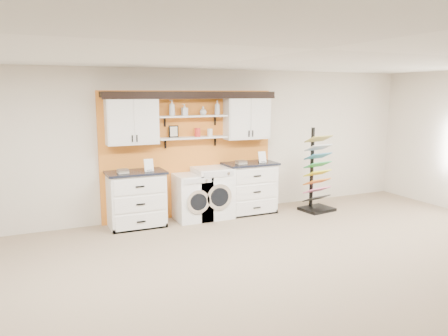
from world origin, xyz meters
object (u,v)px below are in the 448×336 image
base_cabinet_right (250,188)px  dryer (212,192)px  washer (192,197)px  sample_rack (317,185)px  base_cabinet_left (136,199)px

base_cabinet_right → dryer: (-0.80, -0.00, -0.02)m
washer → dryer: (0.41, -0.00, 0.05)m
dryer → sample_rack: 2.15m
dryer → sample_rack: bearing=-11.2°
dryer → sample_rack: sample_rack is taller
base_cabinet_left → dryer: bearing=-0.1°
base_cabinet_left → dryer: base_cabinet_left is taller
base_cabinet_left → base_cabinet_right: base_cabinet_right is taller
sample_rack → base_cabinet_right: bearing=154.0°
base_cabinet_right → dryer: bearing=-179.8°
base_cabinet_left → washer: size_ratio=1.18×
base_cabinet_left → dryer: size_ratio=1.06×
dryer → washer: bearing=180.0°
base_cabinet_left → dryer: (1.46, -0.00, -0.02)m
sample_rack → base_cabinet_left: bearing=165.1°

